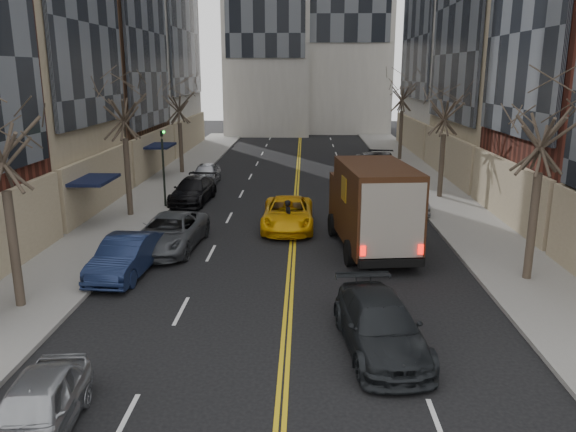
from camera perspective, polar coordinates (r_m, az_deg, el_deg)
name	(u,v)px	position (r m, az deg, el deg)	size (l,w,h in m)	color
sidewalk_left	(160,189)	(37.86, -12.89, 2.69)	(4.00, 66.00, 0.15)	slate
sidewalk_right	(435,191)	(37.63, 14.72, 2.51)	(4.00, 66.00, 0.15)	slate
tree_lf_mid	(122,91)	(30.35, -16.53, 12.04)	(3.20, 3.20, 8.91)	#382D23
tree_lf_far	(178,93)	(42.92, -11.08, 12.16)	(3.20, 3.20, 8.12)	#382D23
tree_rt_near	(546,106)	(21.57, 24.74, 10.16)	(3.20, 3.20, 8.71)	#382D23
tree_rt_mid	(446,96)	(34.90, 15.78, 11.64)	(3.20, 3.20, 8.32)	#382D23
tree_rt_far	(403,81)	(49.58, 11.64, 13.25)	(3.20, 3.20, 9.11)	#382D23
traffic_signal	(163,159)	(32.22, -12.58, 5.64)	(0.29, 0.26, 4.70)	black
ups_truck	(372,207)	(24.35, 8.52, 0.92)	(3.49, 7.31, 3.87)	black
observer_sedan	(380,325)	(16.13, 9.36, -10.92)	(2.63, 5.26, 1.47)	black
taxi	(288,214)	(27.79, -0.01, 0.23)	(2.47, 5.35, 1.49)	#E7A609
pedestrian	(288,217)	(26.84, 0.04, -0.10)	(0.60, 0.40, 1.65)	black
parked_lf_a	(36,409)	(13.66, -24.23, -17.46)	(1.58, 3.92, 1.33)	#A4A7AC
parked_lf_b	(126,256)	(22.33, -16.17, -3.95)	(1.59, 4.57, 1.51)	#131D3C
parked_lf_c	(170,232)	(25.10, -11.95, -1.65)	(2.49, 5.41, 1.50)	#44474B
parked_lf_d	(193,190)	(33.83, -9.62, 2.59)	(2.02, 4.97, 1.44)	black
parked_lf_e	(206,174)	(39.29, -8.33, 4.28)	(1.69, 4.20, 1.43)	#ABAEB3
parked_rt_a	(409,200)	(31.74, 12.18, 1.55)	(1.39, 3.99, 1.31)	#55585E
parked_rt_b	(372,164)	(43.20, 8.54, 5.28)	(2.59, 5.61, 1.56)	#93969A
parked_rt_c	(382,165)	(42.54, 9.54, 5.16)	(2.30, 5.65, 1.64)	black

